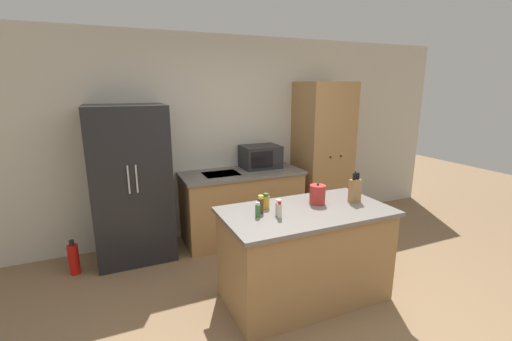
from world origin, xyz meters
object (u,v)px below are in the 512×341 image
refrigerator (131,184)px  kettle (317,194)px  spice_bottle_tall_dark (261,205)px  spice_bottle_amber_oil (258,210)px  spice_bottle_short_red (279,208)px  spice_bottle_green_herb (266,201)px  pantry_cabinet (322,155)px  spice_bottle_pale_salt (280,210)px  knife_block (355,190)px  fire_extinguisher (74,259)px  microwave (260,157)px

refrigerator → kettle: refrigerator is taller
spice_bottle_tall_dark → spice_bottle_amber_oil: size_ratio=1.26×
spice_bottle_short_red → kettle: kettle is taller
spice_bottle_tall_dark → spice_bottle_green_herb: (0.09, 0.09, -0.01)m
pantry_cabinet → spice_bottle_pale_salt: bearing=-133.5°
knife_block → spice_bottle_green_herb: (-0.86, 0.18, -0.05)m
knife_block → spice_bottle_tall_dark: 0.96m
fire_extinguisher → spice_bottle_pale_salt: bearing=-39.7°
pantry_cabinet → kettle: 1.73m
microwave → fire_extinguisher: microwave is taller
microwave → spice_bottle_pale_salt: size_ratio=3.31×
pantry_cabinet → fire_extinguisher: bearing=-177.2°
spice_bottle_amber_oil → fire_extinguisher: (-1.56, 1.32, -0.77)m
pantry_cabinet → knife_block: pantry_cabinet is taller
spice_bottle_tall_dark → spice_bottle_pale_salt: bearing=-60.6°
knife_block → spice_bottle_pale_salt: bearing=-174.4°
spice_bottle_tall_dark → refrigerator: bearing=124.6°
knife_block → kettle: size_ratio=1.46×
spice_bottle_short_red → spice_bottle_amber_oil: size_ratio=1.09×
kettle → fire_extinguisher: size_ratio=0.53×
spice_bottle_short_red → spice_bottle_pale_salt: size_ratio=0.93×
knife_block → fire_extinguisher: knife_block is taller
knife_block → spice_bottle_green_herb: knife_block is taller
microwave → kettle: (-0.09, -1.50, -0.08)m
refrigerator → pantry_cabinet: pantry_cabinet is taller
spice_bottle_tall_dark → fire_extinguisher: spice_bottle_tall_dark is taller
microwave → spice_bottle_amber_oil: microwave is taller
refrigerator → knife_block: 2.43m
kettle → fire_extinguisher: bearing=150.7°
refrigerator → fire_extinguisher: (-0.65, -0.15, -0.72)m
spice_bottle_green_herb → fire_extinguisher: bearing=145.8°
knife_block → fire_extinguisher: 3.02m
pantry_cabinet → spice_bottle_short_red: (-1.48, -1.52, -0.07)m
spice_bottle_pale_salt → kettle: bearing=20.3°
refrigerator → spice_bottle_short_red: bearing=-54.2°
refrigerator → spice_bottle_tall_dark: (0.97, -1.40, 0.07)m
spice_bottle_green_herb → spice_bottle_pale_salt: (0.00, -0.26, 0.00)m
spice_bottle_amber_oil → kettle: bearing=7.1°
spice_bottle_pale_salt → fire_extinguisher: size_ratio=0.39×
spice_bottle_amber_oil → spice_bottle_green_herb: spice_bottle_green_herb is taller
knife_block → spice_bottle_tall_dark: (-0.95, 0.09, -0.04)m
knife_block → spice_bottle_pale_salt: (-0.85, -0.08, -0.05)m
knife_block → kettle: 0.37m
spice_bottle_green_herb → spice_bottle_pale_salt: spice_bottle_pale_salt is taller
microwave → spice_bottle_tall_dark: (-0.69, -1.51, -0.09)m
knife_block → spice_bottle_short_red: 0.83m
pantry_cabinet → spice_bottle_short_red: pantry_cabinet is taller
spice_bottle_tall_dark → kettle: (0.59, 0.01, 0.02)m
fire_extinguisher → refrigerator: bearing=12.9°
spice_bottle_amber_oil → spice_bottle_green_herb: bearing=46.1°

